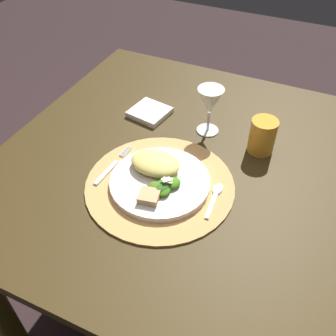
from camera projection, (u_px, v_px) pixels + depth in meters
ground_plane at (192, 300)px, 1.54m from camera, size 6.00×6.00×0.00m
dining_table at (200, 198)px, 1.13m from camera, size 1.12×1.02×0.74m
placemat at (160, 185)px, 0.98m from camera, size 0.38×0.38×0.01m
dinner_plate at (160, 182)px, 0.98m from camera, size 0.26×0.26×0.02m
pasta_serving at (155, 163)px, 0.99m from camera, size 0.13×0.10×0.04m
salad_greens at (163, 187)px, 0.94m from camera, size 0.08×0.09×0.03m
bread_piece at (149, 196)px, 0.92m from camera, size 0.06×0.06×0.02m
fork at (112, 167)px, 1.03m from camera, size 0.02×0.17×0.00m
spoon at (216, 194)px, 0.95m from camera, size 0.03×0.12×0.01m
napkin at (150, 112)px, 1.21m from camera, size 0.13×0.13×0.02m
wine_glass at (210, 102)px, 1.09m from camera, size 0.08×0.08×0.14m
amber_tumbler at (262, 136)px, 1.06m from camera, size 0.07×0.07×0.10m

